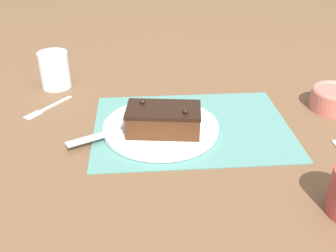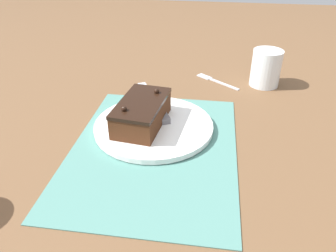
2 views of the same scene
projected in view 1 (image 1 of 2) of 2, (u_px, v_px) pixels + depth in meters
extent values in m
plane|color=brown|center=(191.00, 127.00, 0.93)|extent=(3.00, 3.00, 0.00)
cube|color=slate|center=(191.00, 126.00, 0.93)|extent=(0.46, 0.34, 0.00)
cylinder|color=white|center=(161.00, 127.00, 0.91)|extent=(0.27, 0.27, 0.01)
cube|color=#472614|center=(163.00, 121.00, 0.88)|extent=(0.17, 0.11, 0.05)
cube|color=black|center=(163.00, 110.00, 0.86)|extent=(0.17, 0.11, 0.01)
sphere|color=black|center=(142.00, 102.00, 0.88)|extent=(0.01, 0.01, 0.01)
sphere|color=black|center=(185.00, 111.00, 0.84)|extent=(0.01, 0.01, 0.01)
cube|color=slate|center=(147.00, 121.00, 0.91)|extent=(0.07, 0.05, 0.01)
cube|color=#B7BABF|center=(101.00, 136.00, 0.87)|extent=(0.15, 0.09, 0.00)
cylinder|color=white|center=(55.00, 70.00, 1.11)|extent=(0.08, 0.08, 0.10)
cylinder|color=#C66656|center=(334.00, 100.00, 1.00)|extent=(0.12, 0.12, 0.05)
torus|color=#C66656|center=(336.00, 92.00, 0.99)|extent=(0.12, 0.12, 0.02)
cube|color=#B7BABF|center=(56.00, 103.00, 1.03)|extent=(0.07, 0.09, 0.01)
cube|color=#B7BABF|center=(33.00, 115.00, 0.98)|extent=(0.05, 0.05, 0.01)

